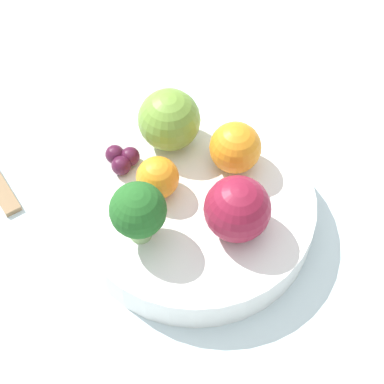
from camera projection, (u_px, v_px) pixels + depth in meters
ground_plane at (192, 232)px, 0.62m from camera, size 6.00×6.00×0.00m
table_surface at (192, 226)px, 0.61m from camera, size 1.20×1.20×0.02m
bowl at (192, 210)px, 0.59m from camera, size 0.22×0.22×0.04m
broccoli at (134, 211)px, 0.52m from camera, size 0.05×0.05×0.06m
apple_red at (233, 209)px, 0.53m from camera, size 0.06×0.06×0.06m
apple_green at (165, 120)px, 0.59m from camera, size 0.06×0.06×0.06m
orange_front at (231, 148)px, 0.58m from camera, size 0.05×0.05×0.05m
orange_back at (153, 178)px, 0.56m from camera, size 0.04×0.04×0.04m
grape_cluster at (118, 159)px, 0.59m from camera, size 0.03×0.03×0.02m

